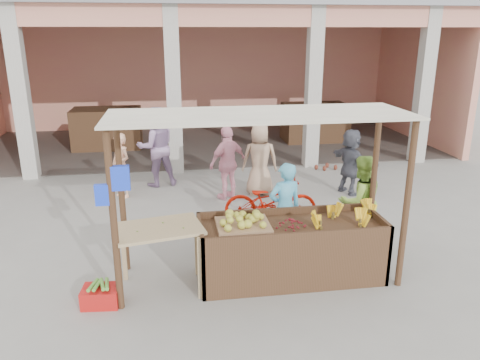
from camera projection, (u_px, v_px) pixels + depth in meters
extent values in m
plane|color=gray|center=(256.00, 279.00, 6.73)|extent=(60.00, 60.00, 0.00)
cube|color=tan|center=(199.00, 72.00, 16.86)|extent=(14.00, 0.20, 4.00)
cube|color=tan|center=(418.00, 77.00, 15.11)|extent=(0.20, 6.00, 4.00)
cube|color=tan|center=(213.00, 16.00, 10.91)|extent=(14.00, 0.30, 0.50)
cube|color=slate|center=(204.00, 6.00, 13.49)|extent=(14.40, 6.40, 0.20)
cube|color=#B9B4A9|center=(21.00, 95.00, 10.80)|extent=(0.35, 0.35, 4.00)
cube|color=#B9B4A9|center=(173.00, 92.00, 11.30)|extent=(0.35, 0.35, 4.00)
cube|color=#B9B4A9|center=(313.00, 89.00, 11.80)|extent=(0.35, 0.35, 4.00)
cube|color=#B9B4A9|center=(424.00, 87.00, 12.23)|extent=(0.35, 0.35, 4.00)
cube|color=#472C1C|center=(107.00, 128.00, 14.12)|extent=(2.00, 1.20, 1.20)
cube|color=#472C1C|center=(315.00, 122.00, 15.05)|extent=(2.00, 1.20, 1.20)
cube|color=#472C1C|center=(290.00, 252.00, 6.68)|extent=(2.60, 0.95, 0.80)
cylinder|color=#472C1C|center=(114.00, 223.00, 5.68)|extent=(0.09, 0.09, 2.35)
cylinder|color=#472C1C|center=(406.00, 207.00, 6.23)|extent=(0.09, 0.09, 2.35)
cylinder|color=#472C1C|center=(122.00, 195.00, 6.67)|extent=(0.09, 0.09, 2.35)
cylinder|color=#472C1C|center=(373.00, 183.00, 7.22)|extent=(0.09, 0.09, 2.35)
cube|color=beige|center=(260.00, 114.00, 6.09)|extent=(4.00, 1.35, 0.03)
cube|color=blue|center=(120.00, 178.00, 5.53)|extent=(0.22, 0.08, 0.30)
cube|color=blue|center=(103.00, 195.00, 5.56)|extent=(0.18, 0.07, 0.26)
cube|color=#98714E|center=(243.00, 226.00, 6.49)|extent=(0.74, 0.64, 0.06)
ellipsoid|color=gold|center=(243.00, 219.00, 6.46)|extent=(0.63, 0.55, 0.14)
ellipsoid|color=maroon|center=(290.00, 223.00, 6.49)|extent=(0.43, 0.35, 0.14)
cube|color=tan|center=(159.00, 229.00, 6.23)|extent=(1.26, 0.96, 0.04)
cube|color=tan|center=(119.00, 274.00, 5.98)|extent=(0.06, 0.06, 0.88)
cube|color=tan|center=(200.00, 268.00, 6.13)|extent=(0.06, 0.06, 0.88)
cube|color=tan|center=(124.00, 251.00, 6.60)|extent=(0.06, 0.06, 0.88)
cube|color=tan|center=(197.00, 247.00, 6.75)|extent=(0.06, 0.06, 0.88)
cube|color=red|center=(101.00, 296.00, 6.07)|extent=(0.50, 0.38, 0.25)
ellipsoid|color=maroon|center=(325.00, 161.00, 11.86)|extent=(0.39, 0.39, 0.53)
ellipsoid|color=maroon|center=(336.00, 160.00, 11.94)|extent=(0.39, 0.39, 0.53)
ellipsoid|color=maroon|center=(328.00, 158.00, 12.13)|extent=(0.39, 0.39, 0.53)
ellipsoid|color=maroon|center=(317.00, 160.00, 11.95)|extent=(0.39, 0.39, 0.53)
imported|color=#51B4DB|center=(285.00, 206.00, 7.32)|extent=(0.68, 0.55, 1.59)
imported|color=#8CB841|center=(360.00, 199.00, 7.59)|extent=(0.82, 0.54, 1.62)
imported|color=#AB1203|center=(271.00, 200.00, 8.54)|extent=(0.81, 1.82, 0.92)
imported|color=pink|center=(228.00, 161.00, 9.74)|extent=(1.11, 0.95, 1.67)
imported|color=tan|center=(260.00, 156.00, 9.97)|extent=(0.90, 0.64, 1.74)
imported|color=#484A53|center=(351.00, 160.00, 10.09)|extent=(1.04, 1.51, 1.51)
imported|color=#E9A57F|center=(121.00, 164.00, 9.88)|extent=(0.66, 0.67, 1.44)
imported|color=#9879A2|center=(156.00, 143.00, 10.55)|extent=(1.07, 0.77, 1.98)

